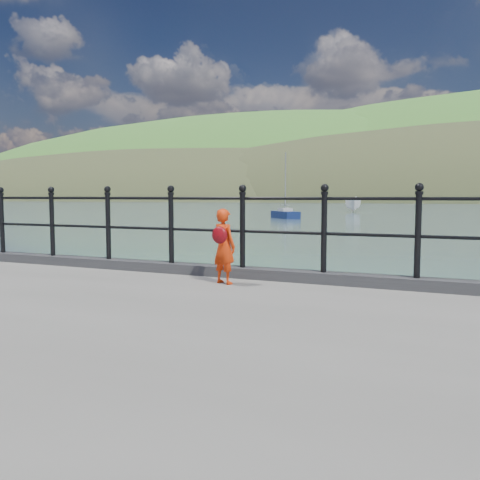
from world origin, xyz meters
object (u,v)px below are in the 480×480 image
at_px(railing, 206,220).
at_px(child, 224,246).
at_px(sailboat_port, 285,215).
at_px(launch_white, 353,204).

xyz_separation_m(railing, child, (0.58, -0.59, -0.31)).
bearing_deg(railing, child, -45.41).
height_order(child, sailboat_port, sailboat_port).
distance_m(railing, sailboat_port, 42.77).
distance_m(railing, child, 0.88).
distance_m(child, sailboat_port, 43.50).
relative_size(launch_white, sailboat_port, 0.83).
height_order(railing, child, railing).
height_order(railing, sailboat_port, sailboat_port).
xyz_separation_m(railing, sailboat_port, (-12.68, 40.82, -1.48)).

